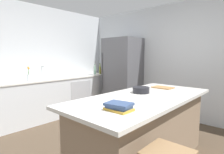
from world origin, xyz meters
The scene contains 15 objects.
ground_plane centered at (0.00, 0.00, 0.00)m, with size 7.20×7.20×0.00m, color #4C3D2D.
wall_rear centered at (0.00, 2.25, 1.30)m, with size 6.00×0.10×2.60m, color silver.
wall_left centered at (-2.45, 0.00, 1.30)m, with size 0.10×6.00×2.60m, color silver.
counter_run_left centered at (-2.08, 0.56, 0.46)m, with size 0.68×3.11×0.91m.
kitchen_island centered at (0.54, 0.18, 0.46)m, with size 0.99×2.18×0.90m.
refrigerator centered at (-1.17, 1.85, 0.94)m, with size 0.86×0.74×1.87m.
sink_faucet centered at (-2.12, 0.14, 1.07)m, with size 0.15×0.05×0.30m.
flower_vase centered at (-2.01, -0.20, 1.02)m, with size 0.07×0.07×0.29m.
vinegar_bottle centered at (-2.07, 1.99, 1.04)m, with size 0.05×0.05×0.32m.
hot_sauce_bottle centered at (-2.06, 1.91, 0.99)m, with size 0.05×0.05×0.20m.
olive_oil_bottle centered at (-1.98, 1.82, 1.03)m, with size 0.06×0.06×0.30m.
gin_bottle centered at (-2.10, 1.72, 1.03)m, with size 0.07×0.07×0.29m.
cookbook_stack centered at (0.70, -0.52, 0.94)m, with size 0.27×0.22×0.07m.
mixing_bowl centered at (0.39, 0.33, 0.94)m, with size 0.24×0.24×0.08m.
cutting_board centered at (0.44, 0.90, 0.91)m, with size 0.32×0.23×0.02m.
Camera 1 is at (1.80, -1.82, 1.42)m, focal length 29.27 mm.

